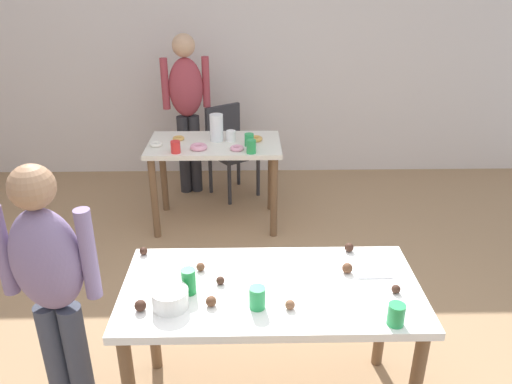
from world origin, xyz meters
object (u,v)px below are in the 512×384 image
dining_table_far (215,156)px  person_girl_near (52,285)px  mixing_bowl (170,298)px  dining_table_near (271,303)px  person_adult_far (187,101)px  soda_can (189,281)px  pitcher_far (217,128)px  chair_far_table (229,145)px

dining_table_far → person_girl_near: 2.22m
person_girl_near → mixing_bowl: size_ratio=8.71×
dining_table_near → dining_table_far: same height
dining_table_far → person_adult_far: bearing=113.3°
dining_table_far → soda_can: (0.00, -2.09, 0.18)m
dining_table_near → person_adult_far: bearing=103.9°
dining_table_near → soda_can: 0.41m
dining_table_near → person_girl_near: person_girl_near is taller
dining_table_near → soda_can: (-0.38, -0.04, 0.16)m
person_girl_near → pitcher_far: size_ratio=6.15×
person_adult_far → mixing_bowl: bearing=-85.5°
dining_table_near → dining_table_far: size_ratio=1.26×
mixing_bowl → soda_can: 0.13m
dining_table_far → person_girl_near: size_ratio=0.79×
soda_can → mixing_bowl: bearing=-125.0°
chair_far_table → person_adult_far: 0.59m
dining_table_near → chair_far_table: 2.73m
soda_can → pitcher_far: 2.14m
dining_table_near → soda_can: soda_can is taller
mixing_bowl → soda_can: size_ratio=1.32×
person_adult_far → dining_table_far: bearing=-66.7°
dining_table_near → chair_far_table: (-0.28, 2.71, -0.15)m
person_adult_far → pitcher_far: bearing=-63.7°
person_adult_far → pitcher_far: (0.31, -0.63, -0.07)m
mixing_bowl → dining_table_near: bearing=18.0°
dining_table_near → pitcher_far: (-0.36, 2.10, 0.21)m
dining_table_far → person_girl_near: person_girl_near is taller
person_girl_near → soda_can: 0.60m
chair_far_table → mixing_bowl: 2.87m
person_girl_near → person_adult_far: (0.30, 2.81, 0.10)m
person_girl_near → chair_far_table: bearing=76.0°
person_adult_far → soda_can: bearing=-83.9°
person_girl_near → soda_can: size_ratio=11.46×
person_girl_near → pitcher_far: person_girl_near is taller
chair_far_table → person_girl_near: bearing=-104.0°
person_adult_far → soda_can: 2.79m
dining_table_far → person_girl_near: (-0.60, -2.13, 0.20)m
person_girl_near → dining_table_far: bearing=74.4°
dining_table_far → chair_far_table: (0.10, 0.66, -0.13)m
dining_table_far → mixing_bowl: 2.20m
dining_table_far → pitcher_far: pitcher_far is taller
dining_table_far → soda_can: bearing=-89.9°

